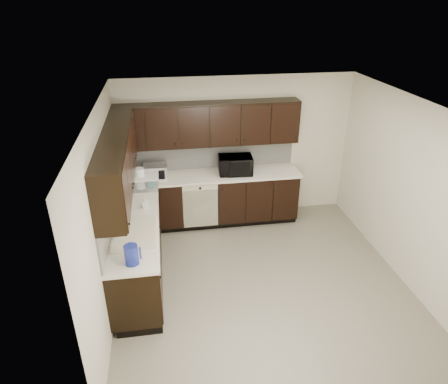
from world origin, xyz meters
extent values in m
plane|color=gray|center=(0.00, 0.00, 0.00)|extent=(4.00, 4.00, 0.00)
plane|color=white|center=(0.00, 0.00, 2.50)|extent=(4.00, 4.00, 0.00)
cube|color=beige|center=(0.00, 2.00, 1.25)|extent=(4.00, 0.02, 2.50)
cube|color=beige|center=(-2.00, 0.00, 1.25)|extent=(0.02, 4.00, 2.50)
cube|color=beige|center=(2.00, 0.00, 1.25)|extent=(0.02, 4.00, 2.50)
cube|color=beige|center=(0.00, -2.00, 1.25)|extent=(4.00, 0.02, 2.50)
cube|color=black|center=(-0.50, 1.70, 0.45)|extent=(3.00, 0.60, 0.90)
cube|color=black|center=(-1.70, 0.30, 0.45)|extent=(0.60, 2.20, 0.90)
cube|color=black|center=(-0.50, 1.73, 0.05)|extent=(3.00, 0.54, 0.10)
cube|color=black|center=(-1.67, 0.30, 0.05)|extent=(0.54, 2.20, 0.10)
cube|color=silver|center=(-0.50, 1.70, 0.92)|extent=(3.03, 0.63, 0.04)
cube|color=silver|center=(-1.70, 0.30, 0.92)|extent=(0.63, 2.23, 0.04)
cube|color=#B3B3AF|center=(-0.50, 1.99, 1.18)|extent=(3.00, 0.02, 0.48)
cube|color=#B3B3AF|center=(-1.99, 0.60, 1.18)|extent=(0.02, 2.80, 0.48)
cube|color=black|center=(-0.50, 1.83, 1.77)|extent=(3.00, 0.33, 0.70)
cube|color=black|center=(-1.83, 0.43, 1.77)|extent=(0.33, 2.47, 0.70)
cube|color=beige|center=(-0.70, 1.41, 0.50)|extent=(0.58, 0.02, 0.78)
cube|color=beige|center=(-0.70, 1.40, 0.84)|extent=(0.58, 0.03, 0.08)
cylinder|color=black|center=(-0.70, 1.39, 0.84)|extent=(0.04, 0.02, 0.04)
cube|color=beige|center=(-1.68, 0.00, 0.95)|extent=(0.54, 0.82, 0.03)
cube|color=beige|center=(-1.68, -0.20, 0.86)|extent=(0.42, 0.34, 0.16)
cube|color=beige|center=(-1.68, 0.20, 0.86)|extent=(0.42, 0.34, 0.16)
cylinder|color=silver|center=(-1.90, 0.00, 1.07)|extent=(0.03, 0.03, 0.26)
cylinder|color=silver|center=(-1.85, 0.00, 1.19)|extent=(0.14, 0.02, 0.02)
cylinder|color=#B2B2B7|center=(-1.68, -0.20, 0.89)|extent=(0.20, 0.20, 0.10)
imported|color=black|center=(-0.07, 1.66, 1.09)|extent=(0.58, 0.41, 0.31)
imported|color=gray|center=(-1.55, 0.69, 1.03)|extent=(0.08, 0.08, 0.17)
imported|color=gray|center=(-1.82, 1.12, 1.05)|extent=(0.11, 0.11, 0.22)
cube|color=silver|center=(-1.40, 1.67, 1.06)|extent=(0.38, 0.28, 0.24)
cube|color=silver|center=(-1.61, 1.35, 1.04)|extent=(0.52, 0.39, 0.20)
cylinder|color=#101F95|center=(-1.68, -0.62, 1.06)|extent=(0.17, 0.17, 0.24)
cylinder|color=#0C7F8D|center=(-1.48, 1.35, 1.04)|extent=(0.12, 0.12, 0.20)
cylinder|color=white|center=(-1.64, 1.35, 1.10)|extent=(0.17, 0.17, 0.33)
camera|label=1|loc=(-1.23, -4.40, 3.69)|focal=32.00mm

